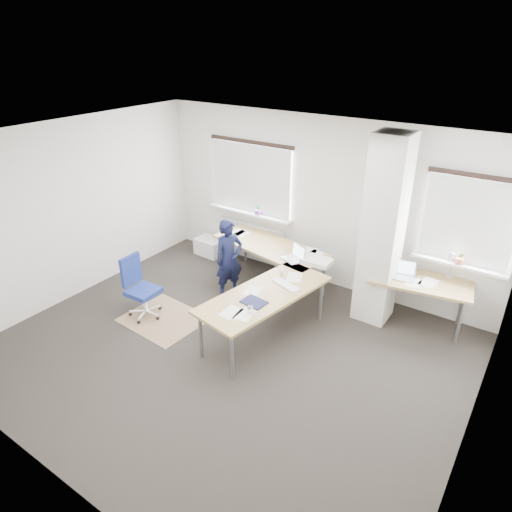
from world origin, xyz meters
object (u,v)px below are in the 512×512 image
Objects in this scene: desk_main at (271,270)px; person at (229,259)px; desk_side at (421,283)px; task_chair at (143,300)px.

person is at bearing -168.48° from desk_main.
desk_side is 1.55× the size of task_chair.
desk_main is 2.18m from desk_side.
person reaches higher than task_chair.
desk_side reaches higher than desk_main.
person reaches higher than desk_main.
desk_main is 1.99× the size of desk_side.
desk_side is at bearing 33.91° from desk_main.
person is at bearing 56.59° from task_chair.
desk_main is 2.25× the size of person.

